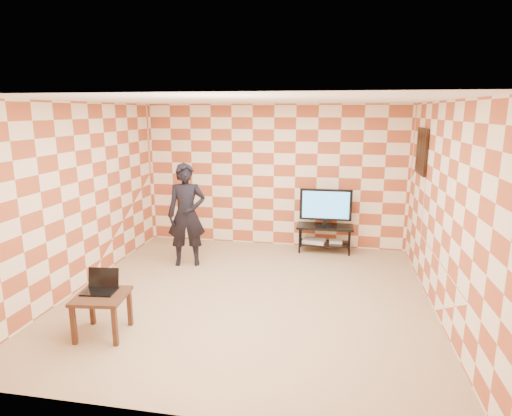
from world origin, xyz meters
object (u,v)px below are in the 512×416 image
Objects in this scene: tv at (326,206)px; side_table at (102,302)px; tv_stand at (325,233)px; person at (187,215)px.

side_table is at bearing -124.95° from tv.
tv_stand is 0.59× the size of person.
tv_stand and side_table have the same top height.
person is at bearing -154.46° from tv.
tv is 1.50× the size of side_table.
tv_stand is 2.58m from person.
tv_stand is 1.63× the size of side_table.
tv_stand is at bearing 10.53° from person.
tv is at bearing -90.47° from tv_stand.
tv is 0.54× the size of person.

